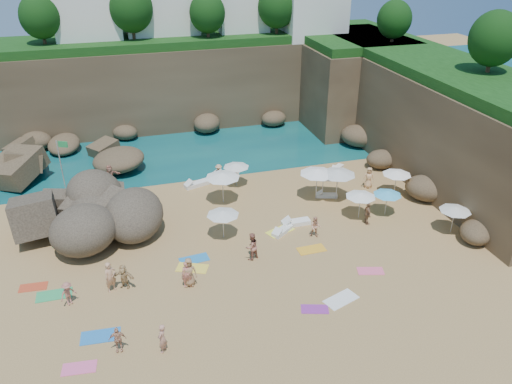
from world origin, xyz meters
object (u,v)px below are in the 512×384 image
object	(u,v)px
parasol_0	(222,175)
person_stand_4	(369,178)
person_stand_5	(110,175)
rock_outcrop	(90,229)
person_stand_0	(110,277)
person_stand_3	(368,214)
person_stand_6	(162,338)
person_stand_1	(252,246)
flag_pole	(62,159)
parasol_1	(236,165)
parasol_2	(324,172)
lounger_0	(197,184)
person_stand_2	(219,173)

from	to	relation	value
parasol_0	person_stand_4	xyz separation A→B (m)	(11.50, -0.86, -1.38)
person_stand_5	rock_outcrop	bearing A→B (deg)	-118.46
rock_outcrop	person_stand_0	xyz separation A→B (m)	(1.25, -7.15, 0.93)
person_stand_3	person_stand_4	distance (m)	5.63
parasol_0	person_stand_6	xyz separation A→B (m)	(-6.12, -13.72, -1.44)
person_stand_1	person_stand_5	distance (m)	15.09
flag_pole	person_stand_1	distance (m)	17.03
person_stand_3	person_stand_6	distance (m)	16.91
parasol_0	person_stand_5	distance (m)	9.60
rock_outcrop	flag_pole	xyz separation A→B (m)	(-1.65, 6.21, 2.73)
person_stand_3	person_stand_4	xyz separation A→B (m)	(2.67, 4.96, 0.05)
flag_pole	parasol_1	size ratio (longest dim) A/B	2.09
person_stand_0	person_stand_1	world-z (taller)	person_stand_0
person_stand_5	parasol_2	bearing A→B (deg)	-37.34
person_stand_0	person_stand_1	size ratio (longest dim) A/B	1.03
lounger_0	person_stand_1	distance (m)	10.90
parasol_0	rock_outcrop	bearing A→B (deg)	-173.14
flag_pole	person_stand_2	size ratio (longest dim) A/B	2.86
lounger_0	person_stand_5	distance (m)	6.85
lounger_0	person_stand_3	world-z (taller)	person_stand_3
person_stand_0	person_stand_1	distance (m)	8.42
lounger_0	person_stand_2	xyz separation A→B (m)	(1.88, 0.28, 0.59)
rock_outcrop	person_stand_1	size ratio (longest dim) A/B	4.29
person_stand_0	person_stand_4	bearing A→B (deg)	-10.70
person_stand_1	parasol_0	bearing A→B (deg)	-112.65
parasol_0	parasol_2	xyz separation A→B (m)	(7.39, -1.38, -0.12)
lounger_0	person_stand_0	distance (m)	13.44
parasol_1	person_stand_3	size ratio (longest dim) A/B	1.27
parasol_2	person_stand_4	world-z (taller)	parasol_2
parasol_1	flag_pole	bearing A→B (deg)	168.28
person_stand_3	flag_pole	bearing A→B (deg)	68.27
rock_outcrop	person_stand_5	bearing A→B (deg)	75.58
rock_outcrop	person_stand_5	xyz separation A→B (m)	(1.64, 6.37, 0.87)
person_stand_0	person_stand_4	size ratio (longest dim) A/B	1.08
flag_pole	lounger_0	world-z (taller)	flag_pole
person_stand_1	person_stand_4	world-z (taller)	person_stand_1
person_stand_1	person_stand_3	bearing A→B (deg)	168.22
lounger_0	person_stand_3	size ratio (longest dim) A/B	1.24
person_stand_2	person_stand_4	distance (m)	11.87
person_stand_2	person_stand_3	size ratio (longest dim) A/B	0.93
person_stand_0	person_stand_2	world-z (taller)	person_stand_0
parasol_2	person_stand_4	bearing A→B (deg)	7.21
lounger_0	person_stand_6	world-z (taller)	person_stand_6
lounger_0	person_stand_5	world-z (taller)	person_stand_5
person_stand_1	parasol_1	bearing A→B (deg)	-122.07
parasol_0	person_stand_4	world-z (taller)	parasol_0
rock_outcrop	person_stand_1	distance (m)	11.61
rock_outcrop	person_stand_2	world-z (taller)	rock_outcrop
person_stand_5	person_stand_4	bearing A→B (deg)	-31.41
rock_outcrop	person_stand_0	bearing A→B (deg)	-80.08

